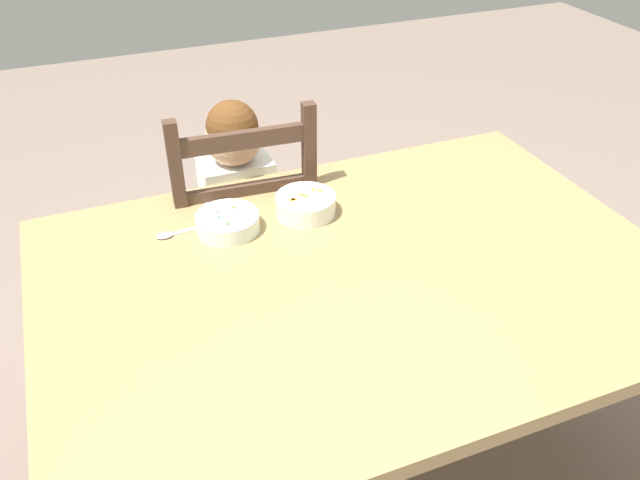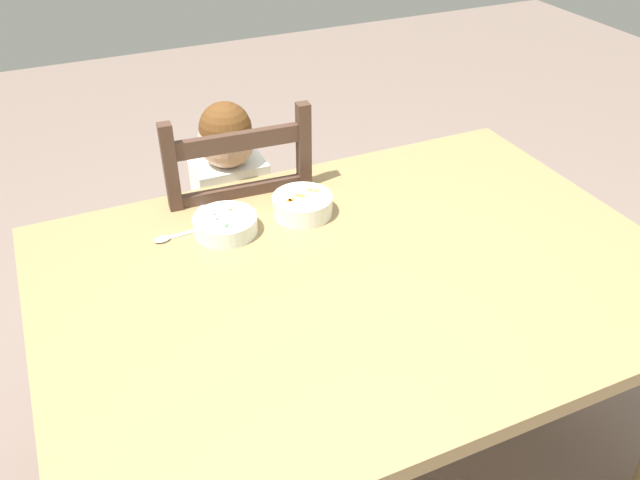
{
  "view_description": "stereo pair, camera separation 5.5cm",
  "coord_description": "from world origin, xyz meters",
  "px_view_note": "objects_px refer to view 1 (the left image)",
  "views": [
    {
      "loc": [
        -0.56,
        -1.14,
        1.68
      ],
      "look_at": [
        -0.07,
        0.09,
        0.77
      ],
      "focal_mm": 36.68,
      "sensor_mm": 36.0,
      "label": 1
    },
    {
      "loc": [
        -0.61,
        -1.12,
        1.68
      ],
      "look_at": [
        -0.07,
        0.09,
        0.77
      ],
      "focal_mm": 36.68,
      "sensor_mm": 36.0,
      "label": 2
    }
  ],
  "objects_px": {
    "dining_chair": "(243,244)",
    "spoon": "(172,234)",
    "bowl_of_peas": "(228,222)",
    "bowl_of_carrots": "(306,204)",
    "dining_table": "(359,295)",
    "child_figure": "(240,201)"
  },
  "relations": [
    {
      "from": "dining_chair",
      "to": "spoon",
      "type": "xyz_separation_m",
      "value": [
        -0.25,
        -0.27,
        0.27
      ]
    },
    {
      "from": "child_figure",
      "to": "spoon",
      "type": "distance_m",
      "value": 0.38
    },
    {
      "from": "dining_table",
      "to": "spoon",
      "type": "relative_size",
      "value": 11.13
    },
    {
      "from": "dining_chair",
      "to": "child_figure",
      "type": "relative_size",
      "value": 1.04
    },
    {
      "from": "child_figure",
      "to": "bowl_of_carrots",
      "type": "height_order",
      "value": "child_figure"
    },
    {
      "from": "dining_table",
      "to": "bowl_of_carrots",
      "type": "height_order",
      "value": "bowl_of_carrots"
    },
    {
      "from": "bowl_of_peas",
      "to": "spoon",
      "type": "xyz_separation_m",
      "value": [
        -0.14,
        0.03,
        -0.02
      ]
    },
    {
      "from": "bowl_of_peas",
      "to": "bowl_of_carrots",
      "type": "relative_size",
      "value": 1.02
    },
    {
      "from": "dining_table",
      "to": "bowl_of_peas",
      "type": "height_order",
      "value": "bowl_of_peas"
    },
    {
      "from": "child_figure",
      "to": "spoon",
      "type": "relative_size",
      "value": 6.79
    },
    {
      "from": "dining_table",
      "to": "child_figure",
      "type": "distance_m",
      "value": 0.6
    },
    {
      "from": "bowl_of_peas",
      "to": "spoon",
      "type": "distance_m",
      "value": 0.15
    },
    {
      "from": "dining_table",
      "to": "spoon",
      "type": "xyz_separation_m",
      "value": [
        -0.4,
        0.32,
        0.08
      ]
    },
    {
      "from": "child_figure",
      "to": "bowl_of_carrots",
      "type": "xyz_separation_m",
      "value": [
        0.11,
        -0.29,
        0.13
      ]
    },
    {
      "from": "bowl_of_peas",
      "to": "bowl_of_carrots",
      "type": "distance_m",
      "value": 0.22
    },
    {
      "from": "bowl_of_carrots",
      "to": "spoon",
      "type": "relative_size",
      "value": 1.19
    },
    {
      "from": "dining_table",
      "to": "bowl_of_carrots",
      "type": "relative_size",
      "value": 9.34
    },
    {
      "from": "dining_chair",
      "to": "bowl_of_peas",
      "type": "distance_m",
      "value": 0.43
    },
    {
      "from": "child_figure",
      "to": "spoon",
      "type": "height_order",
      "value": "child_figure"
    },
    {
      "from": "bowl_of_peas",
      "to": "dining_table",
      "type": "bearing_deg",
      "value": -48.98
    },
    {
      "from": "dining_chair",
      "to": "dining_table",
      "type": "bearing_deg",
      "value": -76.05
    },
    {
      "from": "dining_table",
      "to": "dining_chair",
      "type": "bearing_deg",
      "value": 103.95
    }
  ]
}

